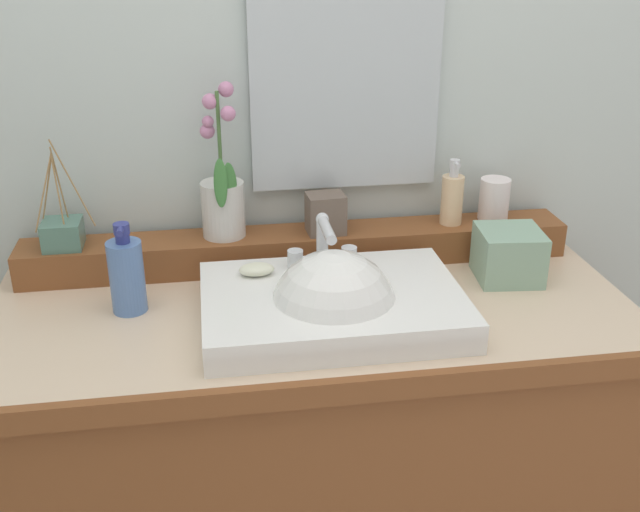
{
  "coord_description": "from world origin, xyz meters",
  "views": [
    {
      "loc": [
        -0.19,
        -1.3,
        1.55
      ],
      "look_at": [
        0.01,
        -0.02,
        0.97
      ],
      "focal_mm": 42.09,
      "sensor_mm": 36.0,
      "label": 1
    }
  ],
  "objects": [
    {
      "name": "tumbler_cup",
      "position": [
        0.45,
        0.22,
        0.97
      ],
      "size": [
        0.07,
        0.07,
        0.1
      ],
      "primitive_type": "cylinder",
      "color": "white",
      "rests_on": "back_ledge"
    },
    {
      "name": "sink_basin",
      "position": [
        0.03,
        -0.07,
        0.88
      ],
      "size": [
        0.49,
        0.35,
        0.27
      ],
      "color": "white",
      "rests_on": "vanity_cabinet"
    },
    {
      "name": "potted_plant",
      "position": [
        -0.16,
        0.21,
        1.02
      ],
      "size": [
        0.09,
        0.11,
        0.33
      ],
      "color": "silver",
      "rests_on": "back_ledge"
    },
    {
      "name": "vanity_cabinet",
      "position": [
        0.0,
        -0.0,
        0.43
      ],
      "size": [
        1.27,
        0.56,
        0.86
      ],
      "color": "brown",
      "rests_on": "ground"
    },
    {
      "name": "soap_bar",
      "position": [
        -0.11,
        0.04,
        0.92
      ],
      "size": [
        0.07,
        0.04,
        0.02
      ],
      "primitive_type": "ellipsoid",
      "color": "beige",
      "rests_on": "sink_basin"
    },
    {
      "name": "wall_back",
      "position": [
        0.0,
        0.38,
        1.23
      ],
      "size": [
        3.05,
        0.2,
        2.46
      ],
      "primitive_type": "cube",
      "color": "silver",
      "rests_on": "ground"
    },
    {
      "name": "lotion_bottle",
      "position": [
        -0.36,
        0.04,
        0.93
      ],
      "size": [
        0.07,
        0.07,
        0.18
      ],
      "color": "#5377B4",
      "rests_on": "vanity_cabinet"
    },
    {
      "name": "trinket_box",
      "position": [
        0.06,
        0.2,
        0.97
      ],
      "size": [
        0.08,
        0.07,
        0.09
      ],
      "primitive_type": "cube",
      "rotation": [
        0.0,
        0.0,
        0.07
      ],
      "color": "brown",
      "rests_on": "back_ledge"
    },
    {
      "name": "tissue_box",
      "position": [
        0.43,
        0.06,
        0.91
      ],
      "size": [
        0.14,
        0.14,
        0.11
      ],
      "primitive_type": "cube",
      "rotation": [
        0.0,
        0.0,
        -0.1
      ],
      "color": "#85AA91",
      "rests_on": "vanity_cabinet"
    },
    {
      "name": "back_ledge",
      "position": [
        0.0,
        0.21,
        0.89
      ],
      "size": [
        1.2,
        0.11,
        0.07
      ],
      "primitive_type": "cube",
      "color": "brown",
      "rests_on": "vanity_cabinet"
    },
    {
      "name": "soap_dispenser",
      "position": [
        0.34,
        0.21,
        0.99
      ],
      "size": [
        0.05,
        0.05,
        0.15
      ],
      "color": "beige",
      "rests_on": "back_ledge"
    },
    {
      "name": "mirror",
      "position": [
        0.11,
        0.27,
        1.3
      ],
      "size": [
        0.41,
        0.02,
        0.59
      ],
      "primitive_type": "cube",
      "color": "silver"
    },
    {
      "name": "reed_diffuser",
      "position": [
        -0.5,
        0.2,
        0.96
      ],
      "size": [
        0.12,
        0.08,
        0.23
      ],
      "color": "#4C7667",
      "rests_on": "back_ledge"
    }
  ]
}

